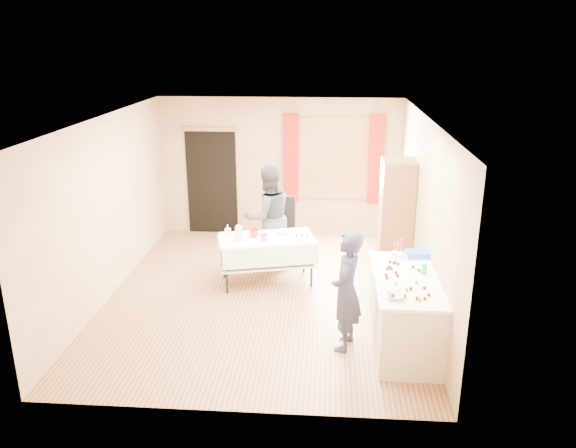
# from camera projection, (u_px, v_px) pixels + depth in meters

# --- Properties ---
(floor) EXTENTS (4.50, 5.50, 0.02)m
(floor) POSITION_uv_depth(u_px,v_px,m) (264.00, 295.00, 8.34)
(floor) COLOR #9E7047
(floor) RESTS_ON ground
(ceiling) EXTENTS (4.50, 5.50, 0.02)m
(ceiling) POSITION_uv_depth(u_px,v_px,m) (261.00, 118.00, 7.51)
(ceiling) COLOR white
(ceiling) RESTS_ON floor
(wall_back) EXTENTS (4.50, 0.02, 2.60)m
(wall_back) POSITION_uv_depth(u_px,v_px,m) (280.00, 168.00, 10.54)
(wall_back) COLOR tan
(wall_back) RESTS_ON floor
(wall_front) EXTENTS (4.50, 0.02, 2.60)m
(wall_front) POSITION_uv_depth(u_px,v_px,m) (229.00, 297.00, 5.32)
(wall_front) COLOR tan
(wall_front) RESTS_ON floor
(wall_left) EXTENTS (0.02, 5.50, 2.60)m
(wall_left) POSITION_uv_depth(u_px,v_px,m) (107.00, 208.00, 8.08)
(wall_left) COLOR tan
(wall_left) RESTS_ON floor
(wall_right) EXTENTS (0.02, 5.50, 2.60)m
(wall_right) POSITION_uv_depth(u_px,v_px,m) (425.00, 215.00, 7.77)
(wall_right) COLOR tan
(wall_right) RESTS_ON floor
(window_frame) EXTENTS (1.32, 0.06, 1.52)m
(window_frame) POSITION_uv_depth(u_px,v_px,m) (333.00, 158.00, 10.36)
(window_frame) COLOR olive
(window_frame) RESTS_ON wall_back
(window_pane) EXTENTS (1.20, 0.02, 1.40)m
(window_pane) POSITION_uv_depth(u_px,v_px,m) (333.00, 159.00, 10.35)
(window_pane) COLOR white
(window_pane) RESTS_ON wall_back
(curtain_left) EXTENTS (0.28, 0.06, 1.65)m
(curtain_left) POSITION_uv_depth(u_px,v_px,m) (291.00, 158.00, 10.37)
(curtain_left) COLOR maroon
(curtain_left) RESTS_ON wall_back
(curtain_right) EXTENTS (0.28, 0.06, 1.65)m
(curtain_right) POSITION_uv_depth(u_px,v_px,m) (376.00, 160.00, 10.26)
(curtain_right) COLOR maroon
(curtain_right) RESTS_ON wall_back
(doorway) EXTENTS (0.95, 0.04, 2.00)m
(doorway) POSITION_uv_depth(u_px,v_px,m) (212.00, 182.00, 10.69)
(doorway) COLOR black
(doorway) RESTS_ON floor
(door_lintel) EXTENTS (1.05, 0.06, 0.08)m
(door_lintel) POSITION_uv_depth(u_px,v_px,m) (209.00, 129.00, 10.34)
(door_lintel) COLOR olive
(door_lintel) RESTS_ON wall_back
(cabinet) EXTENTS (0.50, 0.60, 1.86)m
(cabinet) POSITION_uv_depth(u_px,v_px,m) (396.00, 218.00, 8.83)
(cabinet) COLOR brown
(cabinet) RESTS_ON floor
(counter) EXTENTS (0.80, 1.68, 0.91)m
(counter) POSITION_uv_depth(u_px,v_px,m) (405.00, 312.00, 6.84)
(counter) COLOR beige
(counter) RESTS_ON floor
(party_table) EXTENTS (1.58, 1.07, 0.75)m
(party_table) POSITION_uv_depth(u_px,v_px,m) (267.00, 256.00, 8.61)
(party_table) COLOR black
(party_table) RESTS_ON floor
(chair) EXTENTS (0.49, 0.49, 1.07)m
(chair) POSITION_uv_depth(u_px,v_px,m) (281.00, 241.00, 9.61)
(chair) COLOR black
(chair) RESTS_ON floor
(girl) EXTENTS (0.71, 0.60, 1.51)m
(girl) POSITION_uv_depth(u_px,v_px,m) (346.00, 291.00, 6.71)
(girl) COLOR #222442
(girl) RESTS_ON floor
(woman) EXTENTS (1.37, 1.34, 1.72)m
(woman) POSITION_uv_depth(u_px,v_px,m) (268.00, 217.00, 9.09)
(woman) COLOR black
(woman) RESTS_ON floor
(soda_can) EXTENTS (0.08, 0.08, 0.12)m
(soda_can) POSITION_uv_depth(u_px,v_px,m) (424.00, 269.00, 6.78)
(soda_can) COLOR green
(soda_can) RESTS_ON counter
(mixing_bowl) EXTENTS (0.21, 0.21, 0.05)m
(mixing_bowl) POSITION_uv_depth(u_px,v_px,m) (395.00, 296.00, 6.16)
(mixing_bowl) COLOR white
(mixing_bowl) RESTS_ON counter
(foam_block) EXTENTS (0.17, 0.14, 0.08)m
(foam_block) POSITION_uv_depth(u_px,v_px,m) (397.00, 255.00, 7.27)
(foam_block) COLOR white
(foam_block) RESTS_ON counter
(blue_basket) EXTENTS (0.32, 0.24, 0.08)m
(blue_basket) POSITION_uv_depth(u_px,v_px,m) (418.00, 254.00, 7.31)
(blue_basket) COLOR blue
(blue_basket) RESTS_ON counter
(pitcher) EXTENTS (0.14, 0.14, 0.22)m
(pitcher) POSITION_uv_depth(u_px,v_px,m) (239.00, 234.00, 8.32)
(pitcher) COLOR silver
(pitcher) RESTS_ON party_table
(cup_red) EXTENTS (0.22, 0.22, 0.11)m
(cup_red) POSITION_uv_depth(u_px,v_px,m) (254.00, 233.00, 8.52)
(cup_red) COLOR red
(cup_red) RESTS_ON party_table
(cup_rainbow) EXTENTS (0.22, 0.22, 0.11)m
(cup_rainbow) POSITION_uv_depth(u_px,v_px,m) (264.00, 237.00, 8.33)
(cup_rainbow) COLOR red
(cup_rainbow) RESTS_ON party_table
(small_bowl) EXTENTS (0.30, 0.30, 0.06)m
(small_bowl) POSITION_uv_depth(u_px,v_px,m) (283.00, 232.00, 8.64)
(small_bowl) COLOR white
(small_bowl) RESTS_ON party_table
(pastry_tray) EXTENTS (0.34, 0.30, 0.02)m
(pastry_tray) POSITION_uv_depth(u_px,v_px,m) (302.00, 237.00, 8.50)
(pastry_tray) COLOR white
(pastry_tray) RESTS_ON party_table
(bottle) EXTENTS (0.09, 0.09, 0.17)m
(bottle) POSITION_uv_depth(u_px,v_px,m) (228.00, 230.00, 8.55)
(bottle) COLOR white
(bottle) RESTS_ON party_table
(cake_balls) EXTENTS (0.46, 1.10, 0.04)m
(cake_balls) POSITION_uv_depth(u_px,v_px,m) (402.00, 280.00, 6.58)
(cake_balls) COLOR #3F2314
(cake_balls) RESTS_ON counter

